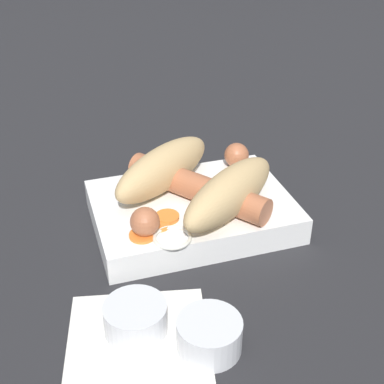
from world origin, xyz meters
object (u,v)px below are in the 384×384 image
food_tray (192,211)px  condiment_cup_far (209,337)px  bread_roll (195,180)px  sausage (195,185)px  condiment_cup_near (136,320)px

food_tray → condiment_cup_far: bearing=76.9°
condiment_cup_far → food_tray: bearing=-103.1°
bread_roll → sausage: bread_roll is taller
bread_roll → condiment_cup_far: bread_roll is taller
bread_roll → condiment_cup_near: bearing=55.0°
bread_roll → sausage: size_ratio=1.20×
bread_roll → condiment_cup_far: 0.19m
condiment_cup_near → condiment_cup_far: bearing=146.0°
sausage → bread_roll: bearing=68.3°
sausage → condiment_cup_near: sausage is taller
bread_roll → condiment_cup_near: size_ratio=3.64×
food_tray → condiment_cup_far: size_ratio=3.92×
bread_roll → condiment_cup_near: (0.10, 0.14, -0.04)m
bread_roll → condiment_cup_far: bearing=75.9°
food_tray → sausage: bearing=-138.4°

